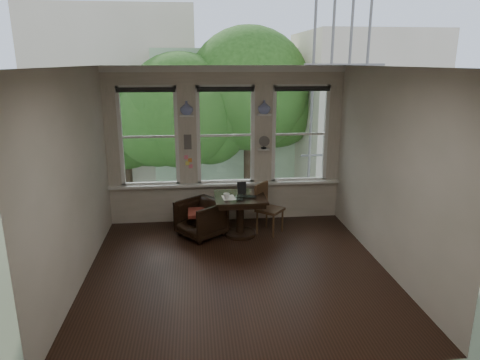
{
  "coord_description": "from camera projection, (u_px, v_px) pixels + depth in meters",
  "views": [
    {
      "loc": [
        -0.59,
        -5.86,
        3.07
      ],
      "look_at": [
        0.13,
        0.9,
        1.18
      ],
      "focal_mm": 32.0,
      "sensor_mm": 36.0,
      "label": 1
    }
  ],
  "objects": [
    {
      "name": "papers",
      "position": [
        229.0,
        198.0,
        7.53
      ],
      "size": [
        0.25,
        0.32,
        0.0
      ],
      "primitive_type": "cube",
      "rotation": [
        0.0,
        0.0,
        0.11
      ],
      "color": "silver",
      "rests_on": "table"
    },
    {
      "name": "vase_left",
      "position": [
        187.0,
        108.0,
        7.88
      ],
      "size": [
        0.24,
        0.24,
        0.25
      ],
      "primitive_type": "imported",
      "color": "white",
      "rests_on": "shelf_left"
    },
    {
      "name": "laptop",
      "position": [
        247.0,
        198.0,
        7.5
      ],
      "size": [
        0.35,
        0.27,
        0.02
      ],
      "primitive_type": "imported",
      "rotation": [
        0.0,
        0.0,
        -0.24
      ],
      "color": "black",
      "rests_on": "table"
    },
    {
      "name": "mug",
      "position": [
        226.0,
        196.0,
        7.43
      ],
      "size": [
        0.14,
        0.14,
        0.1
      ],
      "primitive_type": "imported",
      "rotation": [
        0.0,
        0.0,
        -0.28
      ],
      "color": "white",
      "rests_on": "table"
    },
    {
      "name": "drinking_glass",
      "position": [
        239.0,
        198.0,
        7.36
      ],
      "size": [
        0.16,
        0.16,
        0.11
      ],
      "primitive_type": "imported",
      "rotation": [
        0.0,
        0.0,
        -0.16
      ],
      "color": "white",
      "rests_on": "table"
    },
    {
      "name": "intercom",
      "position": [
        188.0,
        142.0,
        8.08
      ],
      "size": [
        0.14,
        0.06,
        0.28
      ],
      "primitive_type": "cube",
      "color": "#59544F",
      "rests_on": "ground"
    },
    {
      "name": "window_center",
      "position": [
        226.0,
        135.0,
        8.2
      ],
      "size": [
        1.1,
        0.12,
        1.9
      ],
      "primitive_type": null,
      "color": "white",
      "rests_on": "ground"
    },
    {
      "name": "ground",
      "position": [
        238.0,
        270.0,
        6.5
      ],
      "size": [
        4.5,
        4.5,
        0.0
      ],
      "primitive_type": "plane",
      "color": "black",
      "rests_on": "ground"
    },
    {
      "name": "shelf_right",
      "position": [
        264.0,
        114.0,
        8.07
      ],
      "size": [
        0.26,
        0.16,
        0.03
      ],
      "primitive_type": "cube",
      "color": "white",
      "rests_on": "ground"
    },
    {
      "name": "ceiling",
      "position": [
        237.0,
        67.0,
        5.69
      ],
      "size": [
        4.5,
        4.5,
        0.0
      ],
      "primitive_type": "plane",
      "rotation": [
        3.14,
        0.0,
        0.0
      ],
      "color": "silver",
      "rests_on": "ground"
    },
    {
      "name": "armchair_left",
      "position": [
        201.0,
        219.0,
        7.69
      ],
      "size": [
        1.02,
        1.02,
        0.67
      ],
      "primitive_type": "imported",
      "rotation": [
        0.0,
        0.0,
        -0.91
      ],
      "color": "black",
      "rests_on": "ground"
    },
    {
      "name": "desk_fan",
      "position": [
        264.0,
        144.0,
        8.2
      ],
      "size": [
        0.2,
        0.2,
        0.24
      ],
      "primitive_type": null,
      "color": "#59544F",
      "rests_on": "ground"
    },
    {
      "name": "table",
      "position": [
        240.0,
        216.0,
        7.72
      ],
      "size": [
        0.9,
        0.9,
        0.75
      ],
      "primitive_type": null,
      "color": "black",
      "rests_on": "ground"
    },
    {
      "name": "window_right",
      "position": [
        300.0,
        134.0,
        8.35
      ],
      "size": [
        1.1,
        0.12,
        1.9
      ],
      "primitive_type": null,
      "color": "white",
      "rests_on": "ground"
    },
    {
      "name": "vase_right",
      "position": [
        264.0,
        107.0,
        8.03
      ],
      "size": [
        0.24,
        0.24,
        0.25
      ],
      "primitive_type": "imported",
      "color": "white",
      "rests_on": "shelf_right"
    },
    {
      "name": "side_chair_right",
      "position": [
        270.0,
        209.0,
        7.82
      ],
      "size": [
        0.59,
        0.59,
        0.92
      ],
      "primitive_type": null,
      "rotation": [
        0.0,
        0.0,
        0.88
      ],
      "color": "#422A17",
      "rests_on": "ground"
    },
    {
      "name": "cushion_red",
      "position": [
        201.0,
        213.0,
        7.66
      ],
      "size": [
        0.45,
        0.45,
        0.06
      ],
      "primitive_type": "cube",
      "color": "maroon",
      "rests_on": "armchair_left"
    },
    {
      "name": "shelf_left",
      "position": [
        187.0,
        115.0,
        7.92
      ],
      "size": [
        0.26,
        0.16,
        0.03
      ],
      "primitive_type": "cube",
      "color": "white",
      "rests_on": "ground"
    },
    {
      "name": "wall_right",
      "position": [
        388.0,
        171.0,
        6.33
      ],
      "size": [
        0.0,
        4.5,
        4.5
      ],
      "primitive_type": "plane",
      "rotation": [
        1.57,
        0.0,
        -1.57
      ],
      "color": "beige",
      "rests_on": "ground"
    },
    {
      "name": "wall_front",
      "position": [
        262.0,
        237.0,
        3.94
      ],
      "size": [
        4.5,
        0.0,
        4.5
      ],
      "primitive_type": "plane",
      "rotation": [
        -1.57,
        0.0,
        0.0
      ],
      "color": "beige",
      "rests_on": "ground"
    },
    {
      "name": "sticky_notes",
      "position": [
        188.0,
        160.0,
        8.18
      ],
      "size": [
        0.16,
        0.01,
        0.24
      ],
      "primitive_type": null,
      "color": "pink",
      "rests_on": "ground"
    },
    {
      "name": "window_left",
      "position": [
        149.0,
        137.0,
        8.05
      ],
      "size": [
        1.1,
        0.12,
        1.9
      ],
      "primitive_type": null,
      "color": "white",
      "rests_on": "ground"
    },
    {
      "name": "tablet",
      "position": [
        242.0,
        188.0,
        7.73
      ],
      "size": [
        0.16,
        0.08,
        0.22
      ],
      "primitive_type": "cube",
      "rotation": [
        -0.26,
        0.0,
        0.01
      ],
      "color": "black",
      "rests_on": "table"
    },
    {
      "name": "wall_left",
      "position": [
        75.0,
        180.0,
        5.87
      ],
      "size": [
        0.0,
        4.5,
        4.5
      ],
      "primitive_type": "plane",
      "rotation": [
        1.57,
        0.0,
        1.57
      ],
      "color": "beige",
      "rests_on": "ground"
    },
    {
      "name": "wall_back",
      "position": [
        226.0,
        145.0,
        8.25
      ],
      "size": [
        4.5,
        0.0,
        4.5
      ],
      "primitive_type": "plane",
      "rotation": [
        1.57,
        0.0,
        0.0
      ],
      "color": "beige",
      "rests_on": "ground"
    }
  ]
}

